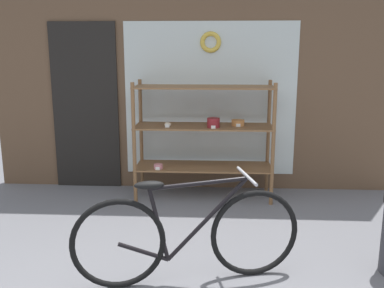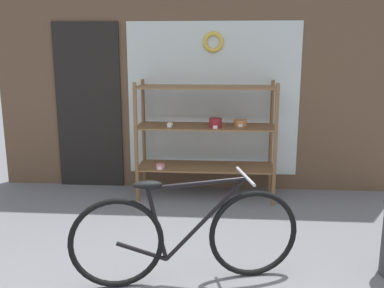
% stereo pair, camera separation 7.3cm
% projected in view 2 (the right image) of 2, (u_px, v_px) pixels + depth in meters
% --- Properties ---
extents(storefront_facade, '(5.11, 0.13, 3.36)m').
position_uv_depth(storefront_facade, '(194.00, 60.00, 5.29)').
color(storefront_facade, brown).
rests_on(storefront_facade, ground_plane).
extents(display_case, '(1.63, 0.52, 1.41)m').
position_uv_depth(display_case, '(207.00, 130.00, 5.06)').
color(display_case, brown).
rests_on(display_case, ground_plane).
extents(bicycle, '(1.73, 0.56, 0.84)m').
position_uv_depth(bicycle, '(186.00, 236.00, 3.25)').
color(bicycle, black).
rests_on(bicycle, ground_plane).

